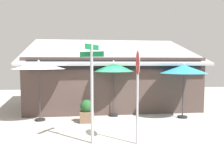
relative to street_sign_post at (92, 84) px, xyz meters
The scene contains 8 objects.
ground_plane 2.90m from the street_sign_post, 65.32° to the left, with size 28.00×28.00×0.10m, color #ADA8A0.
cafe_building 6.69m from the street_sign_post, 77.91° to the left, with size 9.50×5.87×4.16m.
street_sign_post is the anchor object (origin of this frame).
stop_sign 1.42m from the street_sign_post, ahead, with size 0.09×0.77×2.93m.
patio_umbrella_ivory_left 3.93m from the street_sign_post, 123.57° to the left, with size 2.29×2.29×2.68m.
patio_umbrella_forest_green_center 3.92m from the street_sign_post, 72.21° to the left, with size 1.92×1.92×2.67m.
patio_umbrella_teal_right 5.24m from the street_sign_post, 34.18° to the left, with size 2.13×2.13×2.53m.
sidewalk_planter 3.06m from the street_sign_post, 92.29° to the left, with size 0.59×0.59×0.97m.
Camera 1 is at (-1.20, -9.17, 2.53)m, focal length 37.41 mm.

